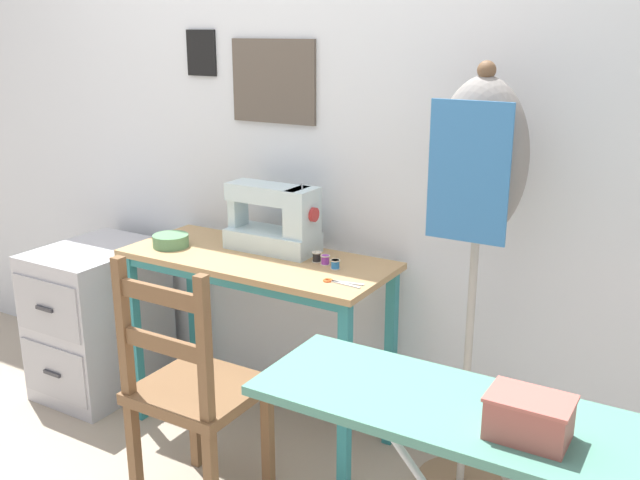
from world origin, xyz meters
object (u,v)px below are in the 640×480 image
at_px(sewing_machine, 276,221).
at_px(ironing_board, 492,432).
at_px(scissors, 337,282).
at_px(wooden_chair, 193,393).
at_px(thread_spool_far_edge, 335,264).
at_px(filing_cabinet, 99,319).
at_px(storage_box, 529,417).
at_px(thread_spool_near_machine, 317,257).
at_px(dress_form, 479,190).
at_px(fabric_bowl, 171,240).
at_px(thread_spool_mid_table, 325,260).

relative_size(sewing_machine, ironing_board, 0.34).
bearing_deg(scissors, wooden_chair, -127.24).
relative_size(thread_spool_far_edge, ironing_board, 0.03).
bearing_deg(filing_cabinet, storage_box, -18.75).
bearing_deg(thread_spool_near_machine, thread_spool_far_edge, -19.77).
distance_m(thread_spool_far_edge, ironing_board, 1.15).
bearing_deg(ironing_board, thread_spool_near_machine, 139.65).
xyz_separation_m(wooden_chair, storage_box, (1.18, -0.27, 0.40)).
bearing_deg(wooden_chair, storage_box, -12.90).
bearing_deg(thread_spool_far_edge, storage_box, -41.18).
distance_m(thread_spool_near_machine, filing_cabinet, 1.20).
relative_size(filing_cabinet, ironing_board, 0.60).
bearing_deg(scissors, filing_cabinet, 178.46).
bearing_deg(wooden_chair, dress_form, 36.82).
bearing_deg(thread_spool_far_edge, wooden_chair, -113.79).
relative_size(fabric_bowl, dress_form, 0.10).
bearing_deg(dress_form, fabric_bowl, -174.37).
relative_size(thread_spool_mid_table, storage_box, 0.21).
bearing_deg(thread_spool_mid_table, filing_cabinet, -174.14).
bearing_deg(thread_spool_near_machine, wooden_chair, -103.37).
height_order(thread_spool_mid_table, thread_spool_far_edge, thread_spool_mid_table).
distance_m(filing_cabinet, dress_form, 1.91).
height_order(thread_spool_near_machine, storage_box, storage_box).
relative_size(fabric_bowl, thread_spool_near_machine, 3.73).
xyz_separation_m(ironing_board, storage_box, (0.09, -0.05, 0.09)).
bearing_deg(scissors, thread_spool_mid_table, 131.94).
height_order(thread_spool_near_machine, filing_cabinet, thread_spool_near_machine).
bearing_deg(sewing_machine, storage_box, -35.63).
height_order(scissors, thread_spool_near_machine, thread_spool_near_machine).
xyz_separation_m(sewing_machine, filing_cabinet, (-0.89, -0.17, -0.56)).
bearing_deg(ironing_board, filing_cabinet, 161.75).
height_order(thread_spool_near_machine, wooden_chair, wooden_chair).
relative_size(wooden_chair, filing_cabinet, 1.37).
relative_size(sewing_machine, filing_cabinet, 0.57).
height_order(thread_spool_mid_table, dress_form, dress_form).
xyz_separation_m(thread_spool_far_edge, filing_cabinet, (-1.21, -0.09, -0.45)).
bearing_deg(sewing_machine, dress_form, -3.74).
height_order(fabric_bowl, dress_form, dress_form).
xyz_separation_m(thread_spool_near_machine, thread_spool_mid_table, (0.05, -0.01, -0.00)).
distance_m(fabric_bowl, thread_spool_near_machine, 0.64).
distance_m(thread_spool_mid_table, filing_cabinet, 1.24).
distance_m(thread_spool_mid_table, dress_form, 0.67).
bearing_deg(thread_spool_near_machine, sewing_machine, 169.07).
bearing_deg(ironing_board, sewing_machine, 143.90).
bearing_deg(ironing_board, thread_spool_mid_table, 138.71).
height_order(scissors, storage_box, storage_box).
xyz_separation_m(scissors, thread_spool_mid_table, (-0.14, 0.15, 0.02)).
distance_m(thread_spool_mid_table, wooden_chair, 0.70).
bearing_deg(wooden_chair, thread_spool_far_edge, 66.21).
xyz_separation_m(fabric_bowl, thread_spool_mid_table, (0.67, 0.12, -0.01)).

